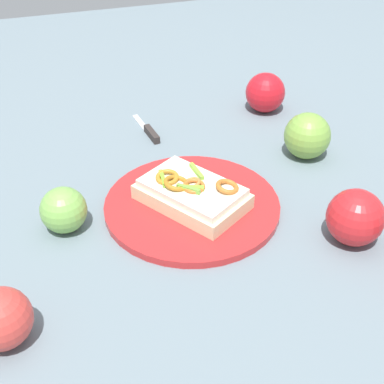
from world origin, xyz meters
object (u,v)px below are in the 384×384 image
apple_3 (307,136)px  knife (149,131)px  sandwich (192,193)px  apple_5 (1,319)px  apple_1 (355,217)px  apple_4 (64,210)px  apple_0 (265,93)px  plate (192,206)px

apple_3 → knife: apple_3 is taller
sandwich → apple_3: bearing=77.3°
apple_5 → knife: (-0.42, 0.28, -0.03)m
apple_1 → apple_4: bearing=-111.2°
apple_1 → knife: apple_1 is taller
apple_0 → sandwich: bearing=-41.6°
plate → apple_0: apple_0 is taller
apple_3 → apple_0: bearing=179.8°
plate → apple_0: (-0.27, 0.24, 0.03)m
apple_5 → knife: 0.50m
plate → apple_3: (-0.09, 0.24, 0.03)m
plate → apple_4: size_ratio=3.95×
knife → apple_1: bearing=-159.2°
knife → apple_3: bearing=-130.0°
sandwich → apple_1: size_ratio=2.32×
apple_3 → apple_4: apple_3 is taller
apple_4 → knife: 0.30m
apple_0 → apple_3: bearing=-0.2°
apple_4 → apple_5: apple_5 is taller
apple_1 → apple_5: (0.04, -0.48, -0.00)m
apple_0 → apple_3: size_ratio=0.97×
sandwich → plate: bearing=52.1°
plate → knife: (-0.24, -0.01, -0.00)m
plate → apple_5: size_ratio=3.66×
apple_0 → apple_1: (0.40, -0.04, 0.00)m
apple_1 → apple_0: bearing=174.1°
knife → plate: bearing=174.7°
plate → knife: 0.24m
plate → sandwich: 0.02m
plate → apple_3: 0.25m
sandwich → apple_5: size_ratio=2.57×
apple_1 → apple_5: bearing=-85.6°
apple_0 → knife: size_ratio=0.64×
apple_3 → plate: bearing=-69.9°
apple_3 → apple_4: size_ratio=1.18×
plate → apple_4: 0.19m
plate → apple_0: bearing=138.4°
apple_0 → knife: bearing=-84.8°
apple_1 → apple_5: apple_1 is taller
plate → apple_5: (0.18, -0.28, 0.03)m
apple_3 → apple_1: bearing=-10.4°
sandwich → apple_4: bearing=-125.9°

